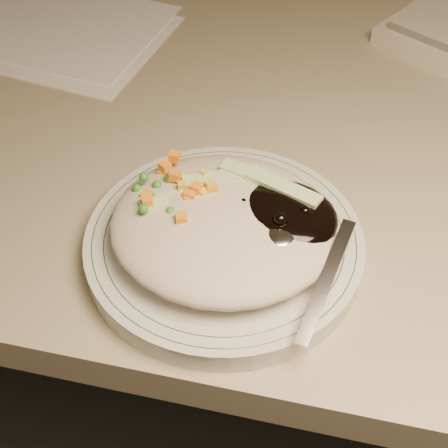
# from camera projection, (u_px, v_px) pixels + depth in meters

# --- Properties ---
(desk) EXTENTS (1.40, 0.70, 0.74)m
(desk) POSITION_uv_depth(u_px,v_px,m) (325.00, 241.00, 0.84)
(desk) COLOR gray
(desk) RESTS_ON ground
(plate) EXTENTS (0.24, 0.24, 0.02)m
(plate) POSITION_uv_depth(u_px,v_px,m) (224.00, 244.00, 0.55)
(plate) COLOR silver
(plate) RESTS_ON desk
(plate_rim) EXTENTS (0.23, 0.23, 0.00)m
(plate_rim) POSITION_uv_depth(u_px,v_px,m) (224.00, 237.00, 0.54)
(plate_rim) COLOR #144723
(plate_rim) RESTS_ON plate
(meal) EXTENTS (0.20, 0.19, 0.05)m
(meal) POSITION_uv_depth(u_px,v_px,m) (229.00, 221.00, 0.52)
(meal) COLOR #C1B59D
(meal) RESTS_ON plate
(papers) EXTENTS (0.34, 0.28, 0.00)m
(papers) POSITION_uv_depth(u_px,v_px,m) (49.00, 28.00, 0.83)
(papers) COLOR white
(papers) RESTS_ON desk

